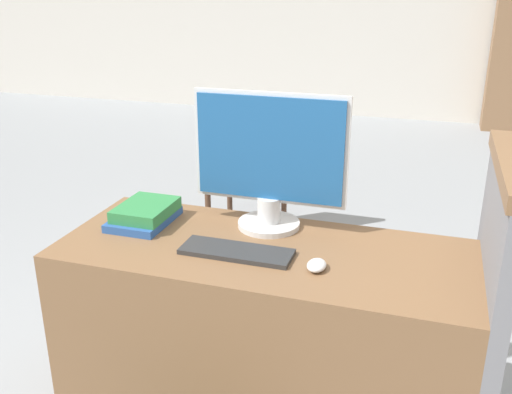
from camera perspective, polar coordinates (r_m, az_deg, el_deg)
The scene contains 8 objects.
wall_back at distance 7.29m, azimuth 14.53°, elevation 18.49°, with size 12.00×0.06×2.80m.
desk at distance 2.12m, azimuth 0.71°, elevation -14.25°, with size 1.40×0.58×0.75m.
carrel_divider at distance 2.01m, azimuth 21.84°, elevation -11.54°, with size 0.07×0.68×1.12m.
monitor at distance 2.02m, azimuth 1.36°, elevation 3.59°, with size 0.56×0.23×0.50m.
keyboard at distance 1.89m, azimuth -1.95°, elevation -5.48°, with size 0.37×0.13×0.02m.
mouse at distance 1.80m, azimuth 6.08°, elevation -6.80°, with size 0.06×0.09×0.03m.
book_stack at distance 2.16m, azimuth -11.04°, elevation -1.66°, with size 0.20×0.27×0.07m.
far_chair at distance 3.60m, azimuth -0.50°, elevation 3.08°, with size 0.44×0.44×0.88m.
Camera 1 is at (0.51, -1.38, 1.59)m, focal length 40.00 mm.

